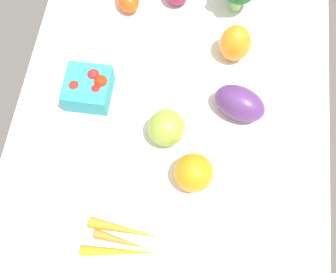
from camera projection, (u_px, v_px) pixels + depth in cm
name	position (u px, v px, depth cm)	size (l,w,h in cm)	color
tablecloth	(168.00, 141.00, 101.94)	(104.00, 76.00, 2.00)	white
eggplant	(240.00, 103.00, 100.26)	(12.49, 7.95, 7.95)	#552F6E
heirloom_tomato_orange	(194.00, 173.00, 93.33)	(8.76, 8.76, 8.76)	orange
bell_pepper_orange	(235.00, 43.00, 105.32)	(7.96, 7.96, 10.22)	orange
carrot_bunch	(123.00, 240.00, 90.92)	(8.57, 16.99, 2.59)	orange
heirloom_tomato_green	(167.00, 128.00, 97.45)	(8.73, 8.73, 8.73)	#8EA939
berry_basket	(89.00, 88.00, 102.53)	(10.80, 10.80, 7.36)	teal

